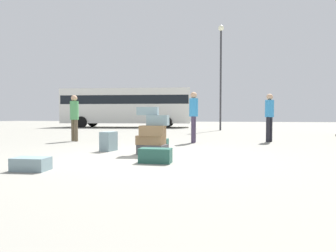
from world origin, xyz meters
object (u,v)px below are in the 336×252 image
suitcase_slate_foreground_far (109,141)px  lamp_post (221,63)px  suitcase_teal_upright_blue (157,143)px  suitcase_tower (152,134)px  person_tourist_with_camera (74,114)px  person_passerby_in_red (194,112)px  person_bearded_onlooker (269,113)px  parked_bus (127,105)px  suitcase_teal_foreground_near (155,156)px  suitcase_slate_right_side (31,164)px

suitcase_slate_foreground_far → lamp_post: size_ratio=0.07×
suitcase_teal_upright_blue → lamp_post: bearing=80.4°
suitcase_tower → suitcase_teal_upright_blue: 1.27m
suitcase_tower → person_tourist_with_camera: size_ratio=0.67×
person_passerby_in_red → suitcase_tower: bearing=-7.9°
suitcase_tower → person_bearded_onlooker: bearing=50.7°
suitcase_teal_upright_blue → person_bearded_onlooker: person_bearded_onlooker is taller
suitcase_teal_upright_blue → person_passerby_in_red: person_passerby_in_red is taller
person_bearded_onlooker → person_passerby_in_red: 2.72m
person_bearded_onlooker → suitcase_tower: bearing=-5.8°
suitcase_tower → parked_bus: bearing=113.7°
suitcase_teal_foreground_near → lamp_post: size_ratio=0.09×
suitcase_slate_foreground_far → lamp_post: 12.10m
suitcase_teal_foreground_near → suitcase_slate_foreground_far: bearing=137.9°
suitcase_teal_foreground_near → lamp_post: (0.87, 12.55, 4.20)m
suitcase_teal_foreground_near → person_tourist_with_camera: 5.55m
suitcase_slate_foreground_far → person_passerby_in_red: person_passerby_in_red is taller
suitcase_teal_upright_blue → person_tourist_with_camera: bearing=156.9°
person_bearded_onlooker → parked_bus: parked_bus is taller
suitcase_tower → lamp_post: bearing=83.8°
suitcase_slate_right_side → lamp_post: bearing=73.0°
suitcase_slate_right_side → suitcase_teal_foreground_near: (1.82, 1.17, 0.03)m
suitcase_slate_right_side → suitcase_tower: bearing=51.6°
suitcase_teal_foreground_near → person_bearded_onlooker: person_bearded_onlooker is taller
suitcase_tower → person_passerby_in_red: person_passerby_in_red is taller
suitcase_slate_right_side → lamp_post: size_ratio=0.09×
person_tourist_with_camera → lamp_post: lamp_post is taller
suitcase_teal_foreground_near → parked_bus: bearing=112.3°
suitcase_tower → person_passerby_in_red: size_ratio=0.65×
suitcase_tower → parked_bus: size_ratio=0.10×
suitcase_slate_foreground_far → person_passerby_in_red: bearing=63.9°
suitcase_tower → parked_bus: (-6.55, 14.88, 1.34)m
person_bearded_onlooker → suitcase_teal_upright_blue: bearing=-18.2°
suitcase_tower → suitcase_teal_foreground_near: 1.21m
suitcase_slate_right_side → person_tourist_with_camera: person_tourist_with_camera is taller
suitcase_teal_upright_blue → lamp_post: size_ratio=0.09×
suitcase_slate_right_side → parked_bus: parked_bus is taller
suitcase_slate_right_side → parked_bus: size_ratio=0.05×
person_tourist_with_camera → parked_bus: 12.65m
suitcase_slate_right_side → lamp_post: lamp_post is taller
suitcase_teal_upright_blue → person_tourist_with_camera: size_ratio=0.36×
parked_bus → suitcase_slate_foreground_far: bearing=-78.6°
suitcase_tower → suitcase_teal_foreground_near: bearing=-71.1°
person_bearded_onlooker → person_passerby_in_red: person_passerby_in_red is taller
suitcase_slate_foreground_far → person_passerby_in_red: size_ratio=0.29×
person_bearded_onlooker → lamp_post: 8.50m
suitcase_teal_foreground_near → person_passerby_in_red: bearing=85.7°
person_bearded_onlooker → person_passerby_in_red: size_ratio=0.98×
suitcase_teal_upright_blue → suitcase_tower: bearing=-82.0°
lamp_post → suitcase_slate_right_side: bearing=-101.1°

